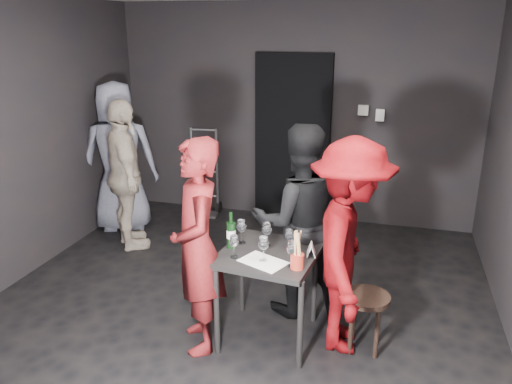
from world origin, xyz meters
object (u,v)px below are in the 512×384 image
(server_red, at_px, (197,236))
(man_maroon, at_px, (350,236))
(hand_truck, at_px, (205,198))
(tasting_table, at_px, (268,264))
(woman_black, at_px, (299,210))
(bystander_grey, at_px, (118,142))
(wine_bottle, at_px, (231,234))
(stool, at_px, (366,306))
(breadstick_cup, at_px, (297,251))
(bystander_cream, at_px, (125,167))

(server_red, xyz_separation_m, man_maroon, (1.09, 0.31, 0.00))
(hand_truck, distance_m, tasting_table, 2.95)
(woman_black, relative_size, bystander_grey, 0.85)
(man_maroon, xyz_separation_m, wine_bottle, (-0.91, -0.06, -0.07))
(stool, distance_m, woman_black, 0.94)
(tasting_table, bearing_deg, woman_black, 73.92)
(tasting_table, xyz_separation_m, breadstick_cup, (0.26, -0.20, 0.24))
(bystander_grey, bearing_deg, wine_bottle, 116.83)
(bystander_cream, distance_m, wine_bottle, 2.07)
(man_maroon, height_order, wine_bottle, man_maroon)
(tasting_table, height_order, stool, tasting_table)
(tasting_table, relative_size, breadstick_cup, 2.44)
(server_red, height_order, wine_bottle, server_red)
(stool, relative_size, breadstick_cup, 1.53)
(stool, height_order, woman_black, woman_black)
(tasting_table, distance_m, bystander_cream, 2.34)
(hand_truck, height_order, man_maroon, man_maroon)
(server_red, bearing_deg, hand_truck, 171.39)
(stool, xyz_separation_m, bystander_grey, (-3.05, 1.70, 0.72))
(woman_black, bearing_deg, breadstick_cup, 78.13)
(hand_truck, height_order, server_red, server_red)
(hand_truck, relative_size, bystander_grey, 0.53)
(woman_black, bearing_deg, bystander_cream, -42.83)
(hand_truck, relative_size, tasting_table, 1.54)
(tasting_table, xyz_separation_m, server_red, (-0.49, -0.23, 0.28))
(server_red, distance_m, man_maroon, 1.14)
(bystander_cream, distance_m, breadstick_cup, 2.65)
(bystander_grey, height_order, wine_bottle, bystander_grey)
(woman_black, bearing_deg, hand_truck, -72.68)
(woman_black, height_order, man_maroon, woman_black)
(tasting_table, bearing_deg, hand_truck, 121.28)
(breadstick_cup, bearing_deg, wine_bottle, 159.64)
(bystander_cream, bearing_deg, tasting_table, -162.17)
(stool, relative_size, woman_black, 0.25)
(bystander_grey, relative_size, breadstick_cup, 7.13)
(tasting_table, height_order, bystander_grey, bystander_grey)
(stool, xyz_separation_m, bystander_cream, (-2.71, 1.23, 0.56))
(tasting_table, relative_size, man_maroon, 0.40)
(server_red, relative_size, bystander_grey, 0.85)
(tasting_table, relative_size, woman_black, 0.40)
(stool, height_order, man_maroon, man_maroon)
(stool, bearing_deg, bystander_cream, 155.60)
(man_maroon, bearing_deg, woman_black, 44.24)
(hand_truck, height_order, wine_bottle, hand_truck)
(tasting_table, distance_m, breadstick_cup, 0.41)
(woman_black, xyz_separation_m, breadstick_cup, (0.12, -0.68, -0.04))
(tasting_table, bearing_deg, bystander_grey, 142.79)
(wine_bottle, xyz_separation_m, breadstick_cup, (0.57, -0.21, 0.03))
(server_red, relative_size, wine_bottle, 6.29)
(hand_truck, bearing_deg, stool, -53.39)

